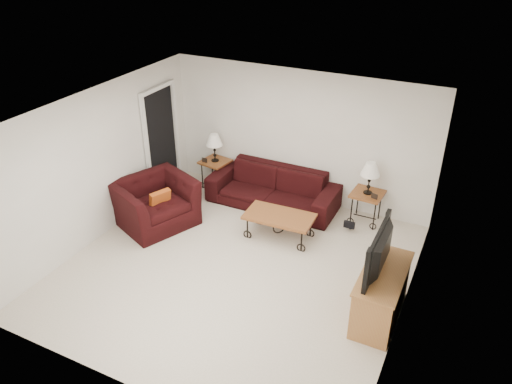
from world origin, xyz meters
TOP-DOWN VIEW (x-y plane):
  - ground at (0.00, 0.00)m, footprint 5.00×5.00m
  - wall_back at (0.00, 2.50)m, footprint 5.00×0.02m
  - wall_front at (0.00, -2.50)m, footprint 5.00×0.02m
  - wall_left at (-2.50, 0.00)m, footprint 0.02×5.00m
  - wall_right at (2.50, 0.00)m, footprint 0.02×5.00m
  - ceiling at (0.00, 0.00)m, footprint 5.00×5.00m
  - doorway at (-2.47, 1.65)m, footprint 0.08×0.94m
  - sofa at (-0.30, 2.02)m, footprint 2.41×0.94m
  - side_table_left at (-1.63, 2.20)m, footprint 0.59×0.59m
  - side_table_right at (1.42, 2.20)m, footprint 0.56×0.56m
  - lamp_left at (-1.63, 2.20)m, footprint 0.36×0.36m
  - lamp_right at (1.42, 2.20)m, footprint 0.35×0.35m
  - photo_frame_left at (-1.78, 2.05)m, footprint 0.11×0.02m
  - photo_frame_right at (1.57, 2.05)m, footprint 0.12×0.05m
  - coffee_table at (0.25, 1.08)m, footprint 1.17×0.66m
  - armchair at (-1.88, 0.54)m, footprint 1.52×1.60m
  - throw_pillow at (-1.72, 0.49)m, footprint 0.24×0.38m
  - tv_stand at (2.23, -0.07)m, footprint 0.51×1.22m
  - television at (2.21, -0.07)m, footprint 0.14×1.10m
  - backpack at (1.27, 1.83)m, footprint 0.29×0.23m

SIDE VIEW (x-z plane):
  - ground at x=0.00m, z-range 0.00..0.00m
  - backpack at x=1.27m, z-range 0.00..0.38m
  - coffee_table at x=0.25m, z-range 0.00..0.43m
  - side_table_left at x=-1.63m, z-range 0.00..0.56m
  - side_table_right at x=1.42m, z-range 0.00..0.58m
  - sofa at x=-0.30m, z-range 0.00..0.70m
  - tv_stand at x=2.23m, z-range 0.00..0.73m
  - armchair at x=-1.88m, z-range 0.00..0.82m
  - throw_pillow at x=-1.72m, z-range 0.33..0.71m
  - photo_frame_left at x=-1.78m, z-range 0.56..0.65m
  - photo_frame_right at x=1.57m, z-range 0.58..0.68m
  - lamp_left at x=-1.63m, z-range 0.56..1.12m
  - lamp_right at x=1.42m, z-range 0.58..1.16m
  - doorway at x=-2.47m, z-range 0.00..2.04m
  - television at x=2.21m, z-range 0.73..1.37m
  - wall_back at x=0.00m, z-range 0.00..2.50m
  - wall_front at x=0.00m, z-range 0.00..2.50m
  - wall_left at x=-2.50m, z-range 0.00..2.50m
  - wall_right at x=2.50m, z-range 0.00..2.50m
  - ceiling at x=0.00m, z-range 2.50..2.50m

